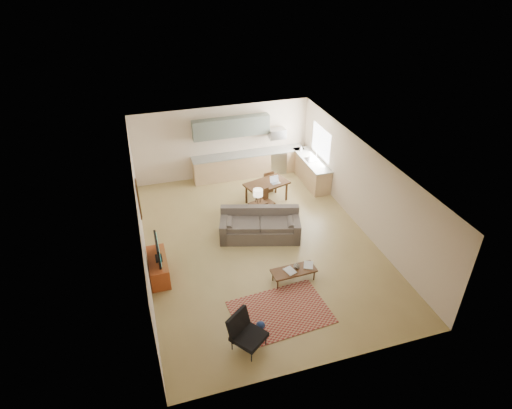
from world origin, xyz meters
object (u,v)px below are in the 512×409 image
object	(u,v)px
tv_credenza	(158,267)
console_table	(258,211)
armchair	(249,334)
sofa	(260,225)
dining_table	(266,192)
coffee_table	(294,275)

from	to	relation	value
tv_credenza	console_table	xyz separation A→B (m)	(3.32, 1.83, 0.02)
armchair	tv_credenza	world-z (taller)	armchair
sofa	tv_credenza	bearing A→B (deg)	-147.51
armchair	console_table	distance (m)	5.08
sofa	dining_table	distance (m)	2.06
coffee_table	tv_credenza	world-z (taller)	tv_credenza
tv_credenza	armchair	bearing A→B (deg)	-61.01
tv_credenza	console_table	size ratio (longest dim) A/B	2.05
armchair	tv_credenza	distance (m)	3.39
sofa	dining_table	xyz separation A→B (m)	(0.82, 1.89, -0.07)
armchair	console_table	bearing A→B (deg)	33.76
console_table	dining_table	world-z (taller)	dining_table
dining_table	coffee_table	bearing A→B (deg)	-115.12
coffee_table	console_table	bearing A→B (deg)	88.19
armchair	tv_credenza	size ratio (longest dim) A/B	0.67
sofa	coffee_table	size ratio (longest dim) A/B	2.09
sofa	dining_table	size ratio (longest dim) A/B	1.73
coffee_table	dining_table	xyz separation A→B (m)	(0.56, 3.99, 0.18)
tv_credenza	dining_table	distance (m)	4.81
armchair	dining_table	world-z (taller)	armchair
tv_credenza	dining_table	size ratio (longest dim) A/B	0.88
coffee_table	armchair	distance (m)	2.47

